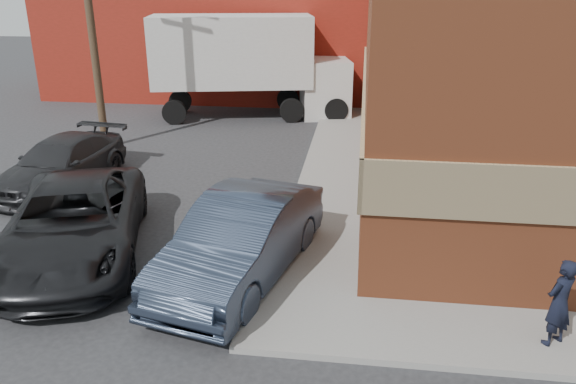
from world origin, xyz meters
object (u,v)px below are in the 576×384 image
at_px(suv_a, 74,222).
at_px(box_truck, 252,60).
at_px(man, 559,303).
at_px(suv_b, 61,164).
at_px(warehouse, 220,35).
at_px(sedan, 242,239).
at_px(utility_pole, 89,6).

height_order(suv_a, box_truck, box_truck).
relative_size(man, suv_b, 0.32).
bearing_deg(warehouse, suv_b, -93.72).
relative_size(sedan, box_truck, 0.57).
distance_m(sedan, suv_b, 7.60).
distance_m(suv_b, box_truck, 10.05).
bearing_deg(sedan, suv_a, -172.77).
bearing_deg(suv_b, utility_pole, 104.97).
bearing_deg(box_truck, suv_a, -107.31).
xyz_separation_m(warehouse, man, (10.64, -20.98, -1.95)).
bearing_deg(man, sedan, -53.33).
height_order(man, suv_a, man).
bearing_deg(man, warehouse, -99.70).
relative_size(warehouse, suv_a, 2.83).
bearing_deg(utility_pole, suv_a, -69.32).
distance_m(warehouse, utility_pole, 11.27).
height_order(utility_pole, suv_b, utility_pole).
distance_m(warehouse, suv_b, 15.10).
bearing_deg(utility_pole, box_truck, 50.64).
relative_size(utility_pole, box_truck, 1.02).
xyz_separation_m(warehouse, suv_b, (-0.97, -14.92, -2.13)).
height_order(warehouse, sedan, warehouse).
bearing_deg(box_truck, warehouse, 104.26).
distance_m(utility_pole, suv_b, 5.67).
xyz_separation_m(utility_pole, suv_b, (0.53, -3.92, -4.06)).
bearing_deg(man, suv_a, -49.15).
xyz_separation_m(utility_pole, box_truck, (4.30, 5.24, -2.34)).
bearing_deg(suv_a, utility_pole, 93.19).
relative_size(suv_a, box_truck, 0.66).
bearing_deg(suv_b, warehouse, 93.55).
bearing_deg(box_truck, suv_b, -124.06).
height_order(utility_pole, box_truck, utility_pole).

